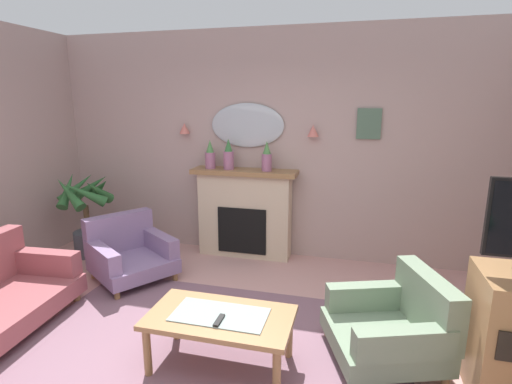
{
  "coord_description": "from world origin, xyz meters",
  "views": [
    {
      "loc": [
        1.11,
        -2.36,
        2.02
      ],
      "look_at": [
        0.14,
        1.36,
        1.12
      ],
      "focal_mm": 27.53,
      "sensor_mm": 36.0,
      "label": 1
    }
  ],
  "objects_px": {
    "armchair_by_coffee_table": "(395,324)",
    "potted_plant_tall_palm": "(86,211)",
    "mantel_vase_left": "(229,156)",
    "wall_sconce_right": "(313,131)",
    "armchair_beside_couch": "(129,252)",
    "coffee_table": "(220,322)",
    "wall_sconce_left": "(184,128)",
    "tv_remote": "(219,321)",
    "wall_mirror": "(247,125)",
    "fireplace": "(245,214)",
    "mantel_vase_right": "(210,156)",
    "mantel_vase_centre": "(267,158)",
    "framed_picture": "(369,124)"
  },
  "relations": [
    {
      "from": "mantel_vase_left",
      "to": "wall_sconce_left",
      "type": "bearing_deg",
      "value": 169.54
    },
    {
      "from": "armchair_by_coffee_table",
      "to": "potted_plant_tall_palm",
      "type": "bearing_deg",
      "value": 161.36
    },
    {
      "from": "mantel_vase_left",
      "to": "wall_sconce_right",
      "type": "relative_size",
      "value": 2.79
    },
    {
      "from": "framed_picture",
      "to": "mantel_vase_centre",
      "type": "bearing_deg",
      "value": -171.47
    },
    {
      "from": "mantel_vase_right",
      "to": "armchair_by_coffee_table",
      "type": "distance_m",
      "value": 3.0
    },
    {
      "from": "wall_mirror",
      "to": "wall_sconce_left",
      "type": "bearing_deg",
      "value": -176.63
    },
    {
      "from": "armchair_by_coffee_table",
      "to": "armchair_beside_couch",
      "type": "xyz_separation_m",
      "value": [
        -2.87,
        0.81,
        0.0
      ]
    },
    {
      "from": "wall_mirror",
      "to": "fireplace",
      "type": "bearing_deg",
      "value": -90.0
    },
    {
      "from": "armchair_by_coffee_table",
      "to": "wall_mirror",
      "type": "bearing_deg",
      "value": 132.2
    },
    {
      "from": "tv_remote",
      "to": "armchair_beside_couch",
      "type": "relative_size",
      "value": 0.14
    },
    {
      "from": "wall_mirror",
      "to": "potted_plant_tall_palm",
      "type": "bearing_deg",
      "value": -161.74
    },
    {
      "from": "wall_sconce_right",
      "to": "fireplace",
      "type": "bearing_deg",
      "value": -173.84
    },
    {
      "from": "mantel_vase_centre",
      "to": "wall_sconce_right",
      "type": "bearing_deg",
      "value": 12.31
    },
    {
      "from": "framed_picture",
      "to": "potted_plant_tall_palm",
      "type": "relative_size",
      "value": 0.32
    },
    {
      "from": "mantel_vase_left",
      "to": "wall_sconce_left",
      "type": "distance_m",
      "value": 0.74
    },
    {
      "from": "fireplace",
      "to": "mantel_vase_centre",
      "type": "distance_m",
      "value": 0.81
    },
    {
      "from": "mantel_vase_right",
      "to": "fireplace",
      "type": "bearing_deg",
      "value": 3.6
    },
    {
      "from": "framed_picture",
      "to": "coffee_table",
      "type": "bearing_deg",
      "value": -113.66
    },
    {
      "from": "fireplace",
      "to": "mantel_vase_centre",
      "type": "xyz_separation_m",
      "value": [
        0.3,
        -0.03,
        0.76
      ]
    },
    {
      "from": "mantel_vase_centre",
      "to": "armchair_beside_couch",
      "type": "height_order",
      "value": "mantel_vase_centre"
    },
    {
      "from": "coffee_table",
      "to": "wall_sconce_left",
      "type": "bearing_deg",
      "value": 119.37
    },
    {
      "from": "wall_mirror",
      "to": "armchair_beside_couch",
      "type": "height_order",
      "value": "wall_mirror"
    },
    {
      "from": "mantel_vase_centre",
      "to": "wall_sconce_right",
      "type": "height_order",
      "value": "wall_sconce_right"
    },
    {
      "from": "mantel_vase_left",
      "to": "potted_plant_tall_palm",
      "type": "relative_size",
      "value": 0.35
    },
    {
      "from": "mantel_vase_right",
      "to": "wall_mirror",
      "type": "bearing_deg",
      "value": 20.7
    },
    {
      "from": "wall_mirror",
      "to": "framed_picture",
      "type": "height_order",
      "value": "wall_mirror"
    },
    {
      "from": "fireplace",
      "to": "coffee_table",
      "type": "bearing_deg",
      "value": -78.43
    },
    {
      "from": "armchair_beside_couch",
      "to": "coffee_table",
      "type": "bearing_deg",
      "value": -38.43
    },
    {
      "from": "mantel_vase_centre",
      "to": "wall_sconce_left",
      "type": "xyz_separation_m",
      "value": [
        -1.15,
        0.12,
        0.33
      ]
    },
    {
      "from": "wall_sconce_left",
      "to": "tv_remote",
      "type": "distance_m",
      "value": 3.01
    },
    {
      "from": "armchair_beside_couch",
      "to": "wall_sconce_left",
      "type": "bearing_deg",
      "value": 76.24
    },
    {
      "from": "potted_plant_tall_palm",
      "to": "armchair_by_coffee_table",
      "type": "bearing_deg",
      "value": -18.64
    },
    {
      "from": "wall_mirror",
      "to": "coffee_table",
      "type": "xyz_separation_m",
      "value": [
        0.46,
        -2.37,
        -1.33
      ]
    },
    {
      "from": "wall_mirror",
      "to": "armchair_beside_couch",
      "type": "bearing_deg",
      "value": -134.68
    },
    {
      "from": "armchair_by_coffee_table",
      "to": "potted_plant_tall_palm",
      "type": "distance_m",
      "value": 3.99
    },
    {
      "from": "mantel_vase_left",
      "to": "tv_remote",
      "type": "relative_size",
      "value": 2.44
    },
    {
      "from": "framed_picture",
      "to": "armchair_beside_couch",
      "type": "bearing_deg",
      "value": -156.51
    },
    {
      "from": "fireplace",
      "to": "coffee_table",
      "type": "height_order",
      "value": "fireplace"
    },
    {
      "from": "mantel_vase_centre",
      "to": "armchair_beside_couch",
      "type": "bearing_deg",
      "value": -145.93
    },
    {
      "from": "potted_plant_tall_palm",
      "to": "framed_picture",
      "type": "bearing_deg",
      "value": 10.86
    },
    {
      "from": "framed_picture",
      "to": "wall_sconce_right",
      "type": "bearing_deg",
      "value": -174.73
    },
    {
      "from": "mantel_vase_centre",
      "to": "wall_sconce_left",
      "type": "distance_m",
      "value": 1.2
    },
    {
      "from": "mantel_vase_right",
      "to": "coffee_table",
      "type": "height_order",
      "value": "mantel_vase_right"
    },
    {
      "from": "wall_sconce_right",
      "to": "wall_sconce_left",
      "type": "bearing_deg",
      "value": 180.0
    },
    {
      "from": "mantel_vase_left",
      "to": "wall_sconce_right",
      "type": "height_order",
      "value": "wall_sconce_right"
    },
    {
      "from": "wall_sconce_right",
      "to": "mantel_vase_left",
      "type": "bearing_deg",
      "value": -173.48
    },
    {
      "from": "mantel_vase_left",
      "to": "armchair_beside_couch",
      "type": "height_order",
      "value": "mantel_vase_left"
    },
    {
      "from": "mantel_vase_centre",
      "to": "coffee_table",
      "type": "distance_m",
      "value": 2.4
    },
    {
      "from": "fireplace",
      "to": "framed_picture",
      "type": "bearing_deg",
      "value": 5.77
    },
    {
      "from": "framed_picture",
      "to": "armchair_by_coffee_table",
      "type": "distance_m",
      "value": 2.44
    }
  ]
}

